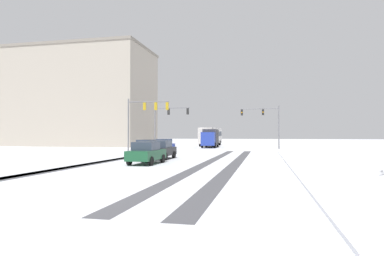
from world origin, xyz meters
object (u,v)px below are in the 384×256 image
Objects in this scene: traffic_signal_far_right at (265,118)px; office_building_far_left_block at (75,98)px; traffic_signal_near_left at (145,113)px; car_silver_second at (147,147)px; traffic_signal_far_left at (167,118)px; box_truck_delivery at (210,138)px; car_black_third at (161,150)px; bus_oncoming at (211,135)px; car_blue_lead at (164,146)px; car_dark_green_fourth at (147,153)px.

office_building_far_left_block is at bearing 169.21° from traffic_signal_far_right.
traffic_signal_far_right is (14.23, 13.81, -0.12)m from traffic_signal_near_left.
traffic_signal_near_left is 6.82m from car_silver_second.
office_building_far_left_block reaches higher than car_silver_second.
traffic_signal_far_left reaches higher than box_truck_delivery.
traffic_signal_far_left is at bearing 90.84° from traffic_signal_near_left.
car_black_third is at bearing -62.20° from traffic_signal_near_left.
traffic_signal_far_left reaches higher than bus_oncoming.
car_blue_lead is at bearing -75.03° from traffic_signal_far_left.
office_building_far_left_block is at bearing 128.26° from car_dark_green_fourth.
car_dark_green_fourth is at bearing -70.07° from car_silver_second.
traffic_signal_near_left is at bearing -42.97° from office_building_far_left_block.
box_truck_delivery is 29.01m from office_building_far_left_block.
traffic_signal_far_right is 0.59× the size of bus_oncoming.
traffic_signal_far_right is at bearing 44.15° from traffic_signal_near_left.
car_silver_second is 1.01× the size of car_dark_green_fourth.
office_building_far_left_block is (-26.44, -3.81, 7.32)m from bus_oncoming.
box_truck_delivery is (-0.29, 31.14, 0.82)m from car_dark_green_fourth.
car_blue_lead is at bearing -101.27° from box_truck_delivery.
traffic_signal_near_left is 0.59× the size of bus_oncoming.
car_blue_lead is at bearing 21.26° from traffic_signal_near_left.
bus_oncoming reaches higher than car_blue_lead.
traffic_signal_far_left is 9.96m from car_blue_lead.
car_blue_lead is 1.01× the size of car_dark_green_fourth.
traffic_signal_far_left is at bearing 105.25° from car_black_third.
traffic_signal_far_right is 1.58× the size of car_black_third.
office_building_far_left_block is (-27.51, 30.66, 8.50)m from car_black_third.
car_silver_second is at bearing -81.13° from traffic_signal_far_left.
car_blue_lead is (2.23, 0.87, -3.94)m from traffic_signal_near_left.
car_black_third is 4.78m from car_dark_green_fourth.
traffic_signal_far_left is 9.18m from box_truck_delivery.
car_blue_lead is at bearing 105.49° from car_black_third.
bus_oncoming is (-1.07, 34.47, 1.18)m from car_black_third.
office_building_far_left_block reaches higher than box_truck_delivery.
traffic_signal_far_left is 15.64m from bus_oncoming.
traffic_signal_near_left is 1.57× the size of car_dark_green_fourth.
traffic_signal_far_left is 15.53m from car_silver_second.
office_building_far_left_block is at bearing 133.40° from car_silver_second.
traffic_signal_far_left is 1.56× the size of car_silver_second.
traffic_signal_far_right is at bearing -16.76° from box_truck_delivery.
office_building_far_left_block is at bearing 137.03° from traffic_signal_near_left.
traffic_signal_far_right is 18.05m from car_blue_lead.
traffic_signal_near_left is at bearing 117.80° from car_black_third.
car_blue_lead and car_silver_second have the same top height.
bus_oncoming is at bearing 91.78° from car_black_third.
car_blue_lead is (-11.99, -12.94, -3.82)m from traffic_signal_far_right.
traffic_signal_far_left is (-0.14, 9.76, -0.14)m from traffic_signal_near_left.
traffic_signal_near_left is at bearing -107.97° from box_truck_delivery.
traffic_signal_far_left reaches higher than car_silver_second.
box_truck_delivery is (3.11, 15.61, 0.82)m from car_blue_lead.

